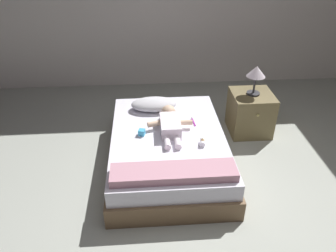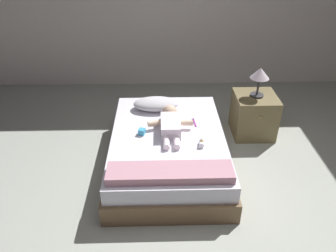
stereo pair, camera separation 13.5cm
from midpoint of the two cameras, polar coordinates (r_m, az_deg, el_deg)
ground_plane at (r=2.97m, az=6.22°, el=-17.15°), size 8.00×8.00×0.00m
bed at (r=3.48m, az=1.11°, el=-4.09°), size 1.19×1.71×0.38m
pillow at (r=3.80m, az=-1.06°, el=3.82°), size 0.52×0.29×0.13m
baby at (r=3.42m, az=1.56°, el=0.47°), size 0.47×0.66×0.16m
toothbrush at (r=3.58m, az=5.65°, el=0.69°), size 0.03×0.17×0.02m
nightstand at (r=4.11m, az=15.44°, el=1.86°), size 0.48×0.51×0.50m
lamp at (r=3.88m, az=16.52°, el=8.40°), size 0.21×0.21×0.34m
blanket at (r=2.83m, az=1.74°, el=-8.05°), size 1.07×0.25×0.08m
toy_block at (r=3.36m, az=-3.39°, el=-0.99°), size 0.08×0.08×0.06m
baby_bottle at (r=3.22m, az=7.02°, el=-2.91°), size 0.07×0.10×0.08m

